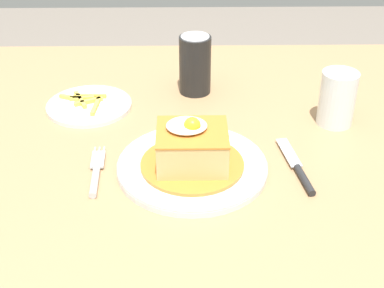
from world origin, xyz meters
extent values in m
cube|color=#A87F56|center=(0.00, 0.00, 0.72)|extent=(1.17, 0.89, 0.04)
cylinder|color=#A87F56|center=(0.51, 0.36, 0.35)|extent=(0.07, 0.07, 0.70)
cylinder|color=white|center=(0.07, -0.11, 0.74)|extent=(0.25, 0.25, 0.01)
torus|color=white|center=(0.07, -0.11, 0.75)|extent=(0.25, 0.25, 0.01)
cylinder|color=orange|center=(0.07, -0.11, 0.75)|extent=(0.17, 0.17, 0.01)
cube|color=#DBB770|center=(0.07, -0.11, 0.78)|extent=(0.11, 0.10, 0.06)
cube|color=orange|center=(0.07, -0.11, 0.81)|extent=(0.12, 0.10, 0.00)
ellipsoid|color=white|center=(0.06, -0.10, 0.82)|extent=(0.07, 0.06, 0.01)
sphere|color=yellow|center=(0.07, -0.11, 0.83)|extent=(0.03, 0.03, 0.03)
cylinder|color=silver|center=(-0.09, -0.15, 0.75)|extent=(0.02, 0.08, 0.01)
cube|color=silver|center=(-0.10, -0.08, 0.75)|extent=(0.02, 0.05, 0.00)
cylinder|color=silver|center=(-0.09, -0.06, 0.75)|extent=(0.00, 0.03, 0.00)
cylinder|color=silver|center=(-0.10, -0.06, 0.75)|extent=(0.00, 0.03, 0.00)
cylinder|color=silver|center=(-0.10, -0.06, 0.75)|extent=(0.00, 0.03, 0.00)
cylinder|color=#262628|center=(0.25, -0.15, 0.75)|extent=(0.02, 0.08, 0.01)
cube|color=silver|center=(0.23, -0.06, 0.75)|extent=(0.03, 0.09, 0.00)
cylinder|color=black|center=(0.08, 0.19, 0.80)|extent=(0.07, 0.07, 0.12)
cylinder|color=silver|center=(0.08, 0.19, 0.86)|extent=(0.06, 0.06, 0.00)
cylinder|color=#3F2314|center=(0.34, 0.05, 0.77)|extent=(0.06, 0.06, 0.06)
cylinder|color=silver|center=(0.34, 0.05, 0.79)|extent=(0.07, 0.07, 0.10)
cylinder|color=white|center=(-0.14, 0.12, 0.74)|extent=(0.17, 0.17, 0.01)
cube|color=#EAC64C|center=(-0.18, 0.14, 0.75)|extent=(0.05, 0.03, 0.01)
cube|color=#EAC64C|center=(-0.16, 0.13, 0.75)|extent=(0.04, 0.07, 0.01)
cube|color=#EAC64C|center=(-0.14, 0.14, 0.75)|extent=(0.07, 0.01, 0.01)
cube|color=#EAC64C|center=(-0.16, 0.13, 0.75)|extent=(0.05, 0.01, 0.01)
cube|color=#EAC64C|center=(-0.12, 0.10, 0.75)|extent=(0.01, 0.07, 0.01)
cube|color=#EAC64C|center=(-0.14, 0.12, 0.75)|extent=(0.06, 0.03, 0.01)
camera|label=1|loc=(0.05, -0.87, 1.27)|focal=51.58mm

